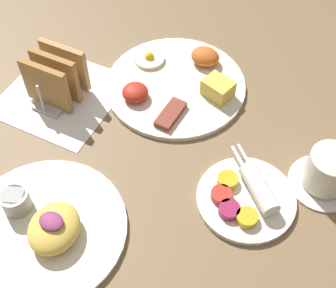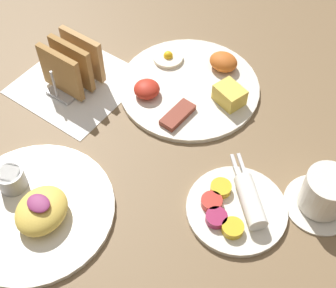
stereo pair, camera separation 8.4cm
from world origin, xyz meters
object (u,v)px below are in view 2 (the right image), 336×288
plate_foreground (34,207)px  toast_rack (72,65)px  plate_condiments (237,207)px  coffee_cup (324,194)px  plate_breakfast (191,85)px

plate_foreground → toast_rack: bearing=119.6°
plate_condiments → coffee_cup: bearing=40.1°
toast_rack → coffee_cup: size_ratio=0.97×
plate_condiments → toast_rack: (-0.42, 0.07, 0.04)m
plate_condiments → plate_foreground: 0.34m
plate_foreground → coffee_cup: 0.48m
toast_rack → coffee_cup: bearing=2.7°
plate_breakfast → plate_foreground: (-0.05, -0.39, 0.00)m
plate_breakfast → plate_foreground: 0.39m
toast_rack → coffee_cup: (0.53, 0.03, -0.02)m
plate_breakfast → plate_condiments: plate_breakfast is taller
plate_breakfast → coffee_cup: 0.35m
coffee_cup → toast_rack: bearing=-177.3°
plate_foreground → toast_rack: toast_rack is taller
plate_breakfast → plate_foreground: size_ratio=1.06×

